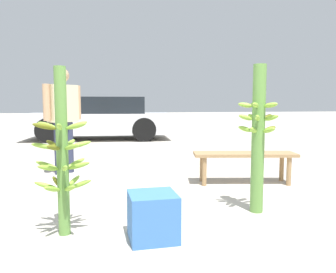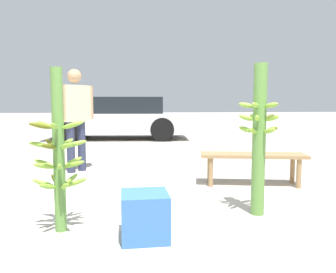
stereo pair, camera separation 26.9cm
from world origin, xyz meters
The scene contains 7 objects.
ground_plane centered at (0.00, 0.00, 0.00)m, with size 80.00×80.00×0.00m, color #B2AA9E.
banana_stalk_left centered at (-0.88, 0.22, 0.65)m, with size 0.45×0.45×1.32m.
banana_stalk_center centered at (0.88, 0.38, 0.74)m, with size 0.39×0.38×1.40m.
vendor_person centered at (-1.07, 2.67, 0.92)m, with size 0.55×0.49×1.56m.
market_bench centered at (1.28, 1.47, 0.34)m, with size 1.36×0.64×0.41m.
parked_car centered at (-0.40, 7.53, 0.62)m, with size 4.36×2.17×1.25m.
produce_crate centered at (-0.21, -0.03, 0.18)m, with size 0.36×0.36×0.36m.
Camera 1 is at (-0.65, -2.42, 1.03)m, focal length 35.00 mm.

